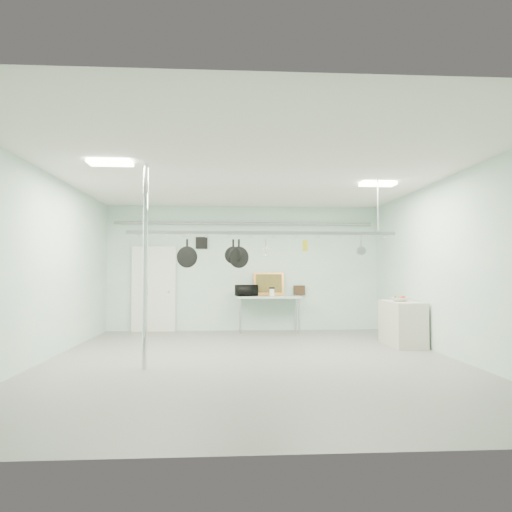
{
  "coord_description": "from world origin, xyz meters",
  "views": [
    {
      "loc": [
        -0.4,
        -7.78,
        1.51
      ],
      "look_at": [
        0.12,
        1.0,
        1.81
      ],
      "focal_mm": 32.0,
      "sensor_mm": 36.0,
      "label": 1
    }
  ],
  "objects": [
    {
      "name": "saucepan",
      "position": [
        1.98,
        0.3,
        1.94
      ],
      "size": [
        0.18,
        0.13,
        0.29
      ],
      "primitive_type": null,
      "rotation": [
        0.0,
        0.0,
        -0.27
      ],
      "color": "silver",
      "rests_on": "pot_rack"
    },
    {
      "name": "right_wall",
      "position": [
        3.49,
        0.0,
        1.6
      ],
      "size": [
        0.02,
        8.0,
        3.2
      ],
      "primitive_type": "cube",
      "color": "silver",
      "rests_on": "floor"
    },
    {
      "name": "wall_vent",
      "position": [
        -1.1,
        3.97,
        2.25
      ],
      "size": [
        0.3,
        0.04,
        0.3
      ],
      "primitive_type": "cube",
      "color": "black",
      "rests_on": "back_wall"
    },
    {
      "name": "skillet_right",
      "position": [
        -0.22,
        0.3,
        1.83
      ],
      "size": [
        0.37,
        0.2,
        0.51
      ],
      "primitive_type": null,
      "rotation": [
        0.0,
        0.0,
        0.4
      ],
      "color": "black",
      "rests_on": "pot_rack"
    },
    {
      "name": "ceiling",
      "position": [
        0.0,
        0.0,
        3.19
      ],
      "size": [
        7.0,
        8.0,
        0.02
      ],
      "primitive_type": "cube",
      "color": "silver",
      "rests_on": "back_wall"
    },
    {
      "name": "side_cabinet",
      "position": [
        3.15,
        1.4,
        0.45
      ],
      "size": [
        0.6,
        1.2,
        0.9
      ],
      "primitive_type": "cube",
      "color": "beige",
      "rests_on": "floor"
    },
    {
      "name": "grater",
      "position": [
        0.96,
        0.3,
        1.98
      ],
      "size": [
        0.09,
        0.04,
        0.22
      ],
      "primitive_type": null,
      "rotation": [
        0.0,
        0.0,
        -0.28
      ],
      "color": "gold",
      "rests_on": "pot_rack"
    },
    {
      "name": "whisk",
      "position": [
        0.26,
        0.3,
        1.93
      ],
      "size": [
        0.2,
        0.2,
        0.31
      ],
      "primitive_type": null,
      "rotation": [
        0.0,
        0.0,
        -0.14
      ],
      "color": "silver",
      "rests_on": "pot_rack"
    },
    {
      "name": "coffee_canister",
      "position": [
        0.66,
        3.45,
        1.0
      ],
      "size": [
        0.15,
        0.15,
        0.18
      ],
      "primitive_type": "cylinder",
      "rotation": [
        0.0,
        0.0,
        -0.34
      ],
      "color": "white",
      "rests_on": "prep_table"
    },
    {
      "name": "fruit_bowl",
      "position": [
        3.1,
        1.38,
        0.94
      ],
      "size": [
        0.44,
        0.44,
        0.08
      ],
      "primitive_type": "imported",
      "rotation": [
        0.0,
        0.0,
        0.43
      ],
      "color": "silver",
      "rests_on": "side_cabinet"
    },
    {
      "name": "door",
      "position": [
        -2.3,
        3.94,
        1.05
      ],
      "size": [
        1.1,
        0.1,
        2.2
      ],
      "primitive_type": "cube",
      "color": "silver",
      "rests_on": "floor"
    },
    {
      "name": "back_wall",
      "position": [
        0.0,
        3.99,
        1.6
      ],
      "size": [
        7.0,
        0.02,
        3.2
      ],
      "primitive_type": "cube",
      "color": "silver",
      "rests_on": "floor"
    },
    {
      "name": "painting_large",
      "position": [
        0.63,
        3.9,
        1.2
      ],
      "size": [
        0.78,
        0.14,
        0.58
      ],
      "primitive_type": "cube",
      "rotation": [
        -0.14,
        0.0,
        -0.02
      ],
      "color": "orange",
      "rests_on": "prep_table"
    },
    {
      "name": "microwave",
      "position": [
        0.04,
        3.57,
        1.04
      ],
      "size": [
        0.59,
        0.49,
        0.28
      ],
      "primitive_type": "imported",
      "rotation": [
        0.0,
        0.0,
        3.47
      ],
      "color": "black",
      "rests_on": "prep_table"
    },
    {
      "name": "pot_rack",
      "position": [
        0.2,
        0.3,
        2.23
      ],
      "size": [
        4.8,
        0.06,
        1.0
      ],
      "color": "#B7B7BC",
      "rests_on": "ceiling"
    },
    {
      "name": "prep_table",
      "position": [
        0.6,
        3.6,
        0.83
      ],
      "size": [
        1.6,
        0.7,
        0.91
      ],
      "color": "#A0BCAB",
      "rests_on": "floor"
    },
    {
      "name": "floor",
      "position": [
        0.0,
        0.0,
        0.0
      ],
      "size": [
        8.0,
        8.0,
        0.0
      ],
      "primitive_type": "plane",
      "color": "gray",
      "rests_on": "ground"
    },
    {
      "name": "light_panel_right",
      "position": [
        2.4,
        0.6,
        3.16
      ],
      "size": [
        0.65,
        0.3,
        0.05
      ],
      "primitive_type": "cube",
      "color": "white",
      "rests_on": "ceiling"
    },
    {
      "name": "painting_small",
      "position": [
        1.42,
        3.9,
        1.03
      ],
      "size": [
        0.3,
        0.08,
        0.25
      ],
      "primitive_type": "cube",
      "rotation": [
        -0.17,
        0.0,
        0.01
      ],
      "color": "black",
      "rests_on": "prep_table"
    },
    {
      "name": "conduit_pipe",
      "position": [
        0.0,
        3.9,
        2.75
      ],
      "size": [
        6.6,
        0.07,
        0.07
      ],
      "primitive_type": "cylinder",
      "rotation": [
        0.0,
        1.57,
        0.0
      ],
      "color": "gray",
      "rests_on": "back_wall"
    },
    {
      "name": "light_panel_left",
      "position": [
        -2.2,
        -0.8,
        3.16
      ],
      "size": [
        0.65,
        0.3,
        0.05
      ],
      "primitive_type": "cube",
      "color": "white",
      "rests_on": "ceiling"
    },
    {
      "name": "skillet_mid",
      "position": [
        -0.32,
        0.3,
        1.88
      ],
      "size": [
        0.31,
        0.13,
        0.41
      ],
      "primitive_type": null,
      "rotation": [
        0.0,
        0.0,
        -0.24
      ],
      "color": "black",
      "rests_on": "pot_rack"
    },
    {
      "name": "chrome_pole",
      "position": [
        -1.7,
        -0.6,
        1.6
      ],
      "size": [
        0.08,
        0.08,
        3.2
      ],
      "primitive_type": "cylinder",
      "color": "silver",
      "rests_on": "floor"
    },
    {
      "name": "fruit_cluster",
      "position": [
        3.1,
        1.38,
        0.98
      ],
      "size": [
        0.24,
        0.24,
        0.09
      ],
      "primitive_type": null,
      "color": "#AD1011",
      "rests_on": "fruit_bowl"
    },
    {
      "name": "skillet_left",
      "position": [
        -1.14,
        0.3,
        1.84
      ],
      "size": [
        0.38,
        0.15,
        0.5
      ],
      "primitive_type": null,
      "rotation": [
        0.0,
        0.0,
        -0.24
      ],
      "color": "black",
      "rests_on": "pot_rack"
    }
  ]
}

